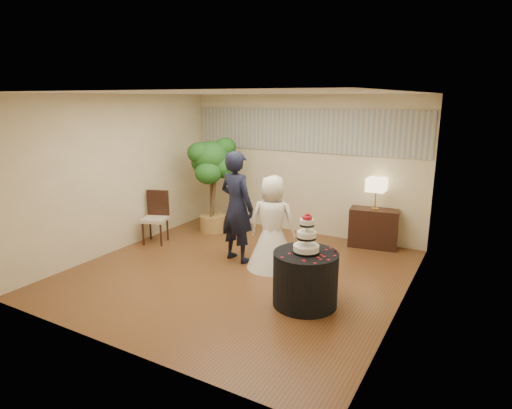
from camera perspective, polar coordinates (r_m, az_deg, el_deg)
The scene contains 15 objects.
floor at distance 6.98m, azimuth -2.36°, elevation -9.00°, with size 5.00×5.00×0.00m, color brown.
ceiling at distance 6.42m, azimuth -2.61°, elevation 14.65°, with size 5.00×5.00×0.00m, color white.
wall_back at distance 8.75m, azimuth 6.22°, elevation 5.22°, with size 5.00×0.06×2.80m, color beige.
wall_front at distance 4.69m, azimuth -18.81°, elevation -3.21°, with size 5.00×0.06×2.80m, color beige.
wall_left at distance 8.14m, azimuth -17.65°, elevation 3.98°, with size 0.06×5.00×2.80m, color beige.
wall_right at distance 5.68m, azimuth 19.48°, elevation -0.32°, with size 0.06×5.00×2.80m, color beige.
mural_border at distance 8.65m, azimuth 6.29°, elevation 9.79°, with size 4.90×0.02×0.85m, color #9D9D94.
groom at distance 7.19m, azimuth -2.58°, elevation -0.32°, with size 0.69×0.45×1.89m, color black.
bride at distance 6.93m, azimuth 2.19°, elevation -2.38°, with size 0.84×0.84×1.54m, color white.
cake_table at distance 5.86m, azimuth 6.59°, elevation -9.80°, with size 0.87×0.87×0.74m, color black.
wedding_cake at distance 5.63m, azimuth 6.77°, elevation -3.81°, with size 0.35×0.35×0.54m, color white, non-canonical shape.
console at distance 8.29m, azimuth 15.38°, elevation -3.05°, with size 0.88×0.39×0.73m, color black.
table_lamp at distance 8.12m, azimuth 15.68°, elevation 1.38°, with size 0.33×0.33×0.58m, color beige, non-canonical shape.
ficus_tree at distance 8.84m, azimuth -5.94°, elevation 2.67°, with size 0.95×0.95×1.99m, color #1E571B, non-canonical shape.
side_chair at distance 8.41m, azimuth -13.35°, elevation -1.73°, with size 0.46×0.48×1.00m, color black, non-canonical shape.
Camera 1 is at (3.40, -5.45, 2.73)m, focal length 30.00 mm.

